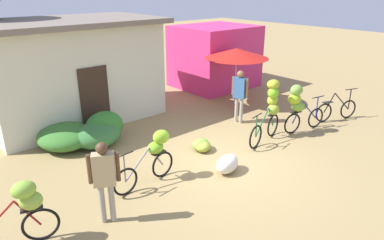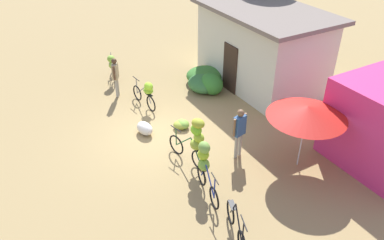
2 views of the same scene
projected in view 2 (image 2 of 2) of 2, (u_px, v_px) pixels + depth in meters
ground_plane at (157, 135)px, 13.23m from camera, size 60.00×60.00×0.00m
building_low at (262, 47)px, 15.80m from camera, size 5.72×3.57×3.24m
hedge_bush_front_left at (205, 75)px, 16.52m from camera, size 1.49×1.61×0.63m
hedge_bush_front_right at (203, 84)px, 15.80m from camera, size 1.35×1.18×0.67m
hedge_bush_mid at (211, 84)px, 15.57m from camera, size 1.10×0.90×0.87m
market_umbrella at (307, 112)px, 10.85m from camera, size 2.32×2.32×2.11m
bicycle_leftmost at (112, 65)px, 16.37m from camera, size 1.55×0.58×1.23m
bicycle_near_pile at (147, 92)px, 14.40m from camera, size 1.68×0.45×1.20m
bicycle_center_loaded at (194, 139)px, 11.29m from camera, size 1.73×0.55×1.74m
bicycle_by_shop at (205, 163)px, 10.51m from camera, size 1.61×0.53×1.51m
bicycle_rightmost at (236, 226)px, 9.31m from camera, size 1.57×0.60×1.03m
banana_pile_on_ground at (182, 124)px, 13.53m from camera, size 0.67×0.69×0.31m
produce_sack at (145, 128)px, 13.19m from camera, size 0.78×0.58×0.44m
person_vendor at (239, 128)px, 11.67m from camera, size 0.29×0.57×1.73m
person_bystander at (115, 74)px, 15.07m from camera, size 0.51×0.37×1.65m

